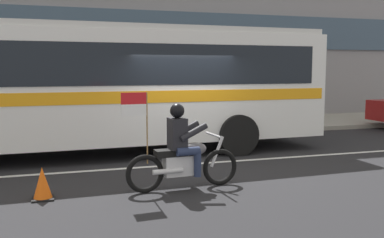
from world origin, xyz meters
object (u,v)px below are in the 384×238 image
(transit_bus, at_px, (108,81))
(traffic_cone, at_px, (42,184))
(fire_hydrant, at_px, (27,124))
(motorcycle_with_rider, at_px, (182,153))

(transit_bus, height_order, traffic_cone, transit_bus)
(transit_bus, bearing_deg, fire_hydrant, 126.96)
(fire_hydrant, bearing_deg, transit_bus, -53.04)
(traffic_cone, bearing_deg, motorcycle_with_rider, -2.32)
(transit_bus, bearing_deg, motorcycle_with_rider, -76.90)
(transit_bus, height_order, motorcycle_with_rider, transit_bus)
(fire_hydrant, distance_m, traffic_cone, 6.53)
(motorcycle_with_rider, distance_m, traffic_cone, 2.44)
(motorcycle_with_rider, height_order, fire_hydrant, motorcycle_with_rider)
(transit_bus, distance_m, fire_hydrant, 3.83)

